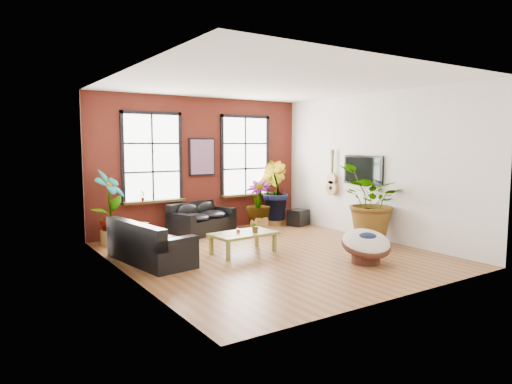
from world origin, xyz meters
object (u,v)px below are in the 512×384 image
coffee_table (243,235)px  papasan_chair (366,245)px  sofa_left (148,244)px  sofa_back (201,219)px

coffee_table → papasan_chair: 2.52m
sofa_left → coffee_table: size_ratio=1.53×
sofa_back → papasan_chair: 4.62m
coffee_table → papasan_chair: (1.54, -2.00, -0.02)m
sofa_back → papasan_chair: size_ratio=1.55×
sofa_back → sofa_left: sofa_left is taller
coffee_table → papasan_chair: papasan_chair is taller
sofa_left → papasan_chair: (3.48, -2.36, -0.00)m
sofa_left → papasan_chair: bearing=-132.8°
sofa_left → papasan_chair: size_ratio=1.73×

